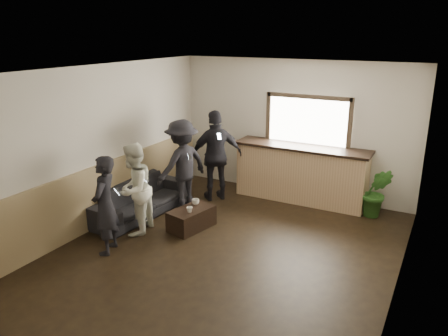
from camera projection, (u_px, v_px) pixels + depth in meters
The scene contains 12 objects.
ground at pixel (226, 252), 6.88m from camera, with size 5.00×6.00×0.01m, color black.
room_shell at pixel (184, 156), 6.77m from camera, with size 5.01×6.01×2.80m.
bar_counter at pixel (301, 170), 8.82m from camera, with size 2.70×0.68×2.13m.
sofa at pixel (139, 198), 8.23m from camera, with size 2.16×0.84×0.63m, color black.
coffee_table at pixel (191, 219), 7.65m from camera, with size 0.46×0.82×0.37m, color black.
cup_a at pixel (196, 202), 7.78m from camera, with size 0.13×0.13×0.10m, color silver.
cup_b at pixel (190, 210), 7.44m from camera, with size 0.11×0.11×0.10m, color silver.
potted_plant at pixel (376, 192), 8.05m from camera, with size 0.53×0.42×0.96m, color #2D6623.
person_a at pixel (105, 205), 6.67m from camera, with size 0.55×0.67×1.56m.
person_b at pixel (134, 189), 7.32m from camera, with size 0.75×0.88×1.58m.
person_c at pixel (182, 164), 8.43m from camera, with size 0.96×1.27×1.74m.
person_d at pixel (216, 156), 8.79m from camera, with size 1.08×1.09×1.85m.
Camera 1 is at (2.89, -5.44, 3.34)m, focal length 35.00 mm.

